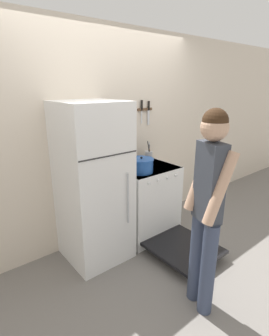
{
  "coord_description": "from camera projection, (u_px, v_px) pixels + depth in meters",
  "views": [
    {
      "loc": [
        -1.74,
        -2.65,
        1.89
      ],
      "look_at": [
        0.02,
        -0.47,
        1.0
      ],
      "focal_mm": 28.0,
      "sensor_mm": 36.0,
      "label": 1
    }
  ],
  "objects": [
    {
      "name": "stove_range",
      "position": [
        146.0,
        202.0,
        3.35
      ],
      "size": [
        0.73,
        1.37,
        0.92
      ],
      "color": "white",
      "rests_on": "ground_plane"
    },
    {
      "name": "wall_knife_strip",
      "position": [
        145.0,
        109.0,
        3.42
      ],
      "size": [
        0.24,
        0.03,
        0.33
      ],
      "color": "brown"
    },
    {
      "name": "dutch_oven_pot",
      "position": [
        141.0,
        165.0,
        3.02
      ],
      "size": [
        0.33,
        0.29,
        0.19
      ],
      "color": "#1E4C9E",
      "rests_on": "stove_range"
    },
    {
      "name": "person",
      "position": [
        207.0,
        204.0,
        2.07
      ],
      "size": [
        0.35,
        0.41,
        1.73
      ],
      "rotation": [
        0.0,
        0.0,
        1.25
      ],
      "color": "#38425B",
      "rests_on": "ground_plane"
    },
    {
      "name": "ground_plane",
      "position": [
        112.0,
        229.0,
        3.58
      ],
      "size": [
        14.0,
        14.0,
        0.0
      ],
      "primitive_type": "plane",
      "color": "slate"
    },
    {
      "name": "refrigerator",
      "position": [
        93.0,
        184.0,
        2.81
      ],
      "size": [
        0.66,
        0.68,
        1.74
      ],
      "color": "white",
      "rests_on": "ground_plane"
    },
    {
      "name": "utensil_jar",
      "position": [
        149.0,
        156.0,
        3.43
      ],
      "size": [
        0.1,
        0.1,
        0.28
      ],
      "color": "#B7BABF",
      "rests_on": "stove_range"
    },
    {
      "name": "wall_back",
      "position": [
        108.0,
        137.0,
        3.21
      ],
      "size": [
        10.0,
        0.06,
        2.55
      ],
      "color": "beige",
      "rests_on": "ground_plane"
    },
    {
      "name": "tea_kettle",
      "position": [
        129.0,
        162.0,
        3.23
      ],
      "size": [
        0.19,
        0.15,
        0.21
      ],
      "color": "silver",
      "rests_on": "stove_range"
    }
  ]
}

